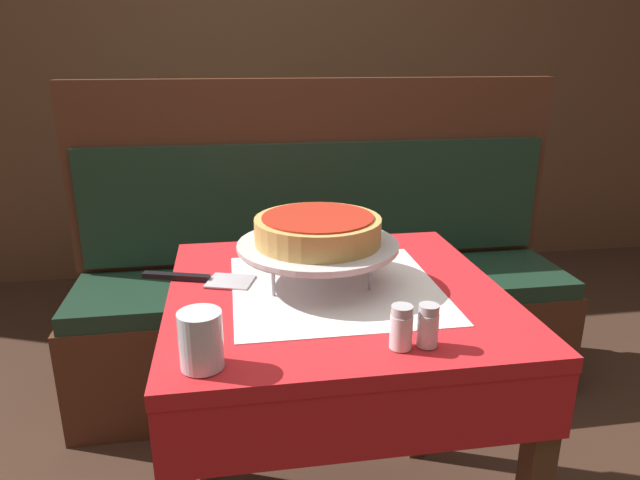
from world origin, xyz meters
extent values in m
cube|color=red|center=(0.00, 0.00, 0.72)|extent=(0.72, 0.72, 0.03)
cube|color=white|center=(0.00, 0.00, 0.73)|extent=(0.45, 0.45, 0.00)
cube|color=red|center=(0.00, 0.00, 0.63)|extent=(0.72, 0.72, 0.13)
cube|color=#4C331E|center=(-0.33, 0.33, 0.35)|extent=(0.05, 0.05, 0.70)
cube|color=#4C331E|center=(0.33, 0.33, 0.35)|extent=(0.05, 0.05, 0.70)
cube|color=#1E6B33|center=(-0.19, 1.60, 0.72)|extent=(0.71, 0.71, 0.03)
cube|color=white|center=(-0.19, 1.60, 0.74)|extent=(0.44, 0.44, 0.00)
cube|color=#1E6B33|center=(-0.19, 1.60, 0.63)|extent=(0.70, 0.70, 0.15)
cube|color=#4C331E|center=(-0.51, 1.28, 0.35)|extent=(0.05, 0.05, 0.71)
cube|color=#4C331E|center=(0.13, 1.28, 0.35)|extent=(0.05, 0.05, 0.71)
cube|color=#4C331E|center=(-0.51, 1.92, 0.35)|extent=(0.05, 0.05, 0.71)
cube|color=#4C331E|center=(0.13, 1.92, 0.35)|extent=(0.05, 0.05, 0.71)
cube|color=#4C2819|center=(0.11, 0.75, 0.20)|extent=(1.79, 0.45, 0.40)
cube|color=#193323|center=(0.11, 0.75, 0.43)|extent=(1.75, 0.44, 0.06)
cube|color=#4C2819|center=(0.11, 0.94, 0.80)|extent=(1.79, 0.06, 0.68)
cube|color=#193323|center=(0.11, 0.90, 0.70)|extent=(1.72, 0.02, 0.43)
cube|color=brown|center=(0.00, 2.08, 1.20)|extent=(6.00, 0.04, 2.40)
cylinder|color=#ADADB2|center=(-0.03, 0.16, 0.77)|extent=(0.01, 0.01, 0.08)
cylinder|color=#ADADB2|center=(-0.14, -0.02, 0.77)|extent=(0.01, 0.01, 0.08)
cylinder|color=#ADADB2|center=(0.07, -0.02, 0.77)|extent=(0.01, 0.01, 0.08)
cylinder|color=#ADADB2|center=(-0.03, 0.04, 0.81)|extent=(0.24, 0.24, 0.01)
cylinder|color=silver|center=(-0.03, 0.04, 0.81)|extent=(0.34, 0.34, 0.01)
cylinder|color=silver|center=(-0.03, 0.04, 0.82)|extent=(0.35, 0.35, 0.01)
cylinder|color=tan|center=(-0.03, 0.04, 0.86)|extent=(0.28, 0.28, 0.06)
cylinder|color=#B22819|center=(-0.03, 0.04, 0.88)|extent=(0.24, 0.24, 0.01)
cube|color=#BCBCC1|center=(-0.23, 0.07, 0.74)|extent=(0.12, 0.11, 0.00)
cube|color=black|center=(-0.35, 0.11, 0.74)|extent=(0.16, 0.07, 0.01)
cylinder|color=silver|center=(-0.28, -0.29, 0.78)|extent=(0.07, 0.07, 0.10)
cylinder|color=silver|center=(0.06, -0.28, 0.76)|extent=(0.04, 0.04, 0.06)
cylinder|color=#B7B7BC|center=(0.06, -0.28, 0.80)|extent=(0.04, 0.04, 0.02)
cylinder|color=silver|center=(0.11, -0.28, 0.76)|extent=(0.04, 0.04, 0.06)
cylinder|color=#B7B7BC|center=(0.11, -0.28, 0.80)|extent=(0.04, 0.04, 0.02)
cube|color=black|center=(-0.25, 1.49, 0.75)|extent=(0.12, 0.12, 0.03)
cylinder|color=black|center=(-0.25, 1.49, 0.83)|extent=(0.01, 0.01, 0.13)
cylinder|color=red|center=(-0.25, 1.53, 0.82)|extent=(0.04, 0.04, 0.10)
cylinder|color=#99194C|center=(-0.29, 1.47, 0.82)|extent=(0.04, 0.04, 0.10)
cylinder|color=white|center=(-0.22, 1.47, 0.82)|extent=(0.04, 0.04, 0.10)
camera|label=1|loc=(-0.22, -1.13, 1.22)|focal=32.00mm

